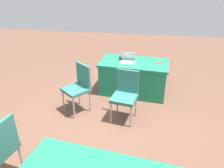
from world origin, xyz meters
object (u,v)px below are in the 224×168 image
chair_tucked_right (125,93)px  yarn_ball (121,57)px  scissors_red (159,63)px  chair_tucked_left (79,85)px  laptop_silver (128,61)px  table_foreground (134,77)px

chair_tucked_right → yarn_ball: size_ratio=8.23×
yarn_ball → scissors_red: 0.86m
chair_tucked_right → scissors_red: chair_tucked_right is taller
chair_tucked_left → yarn_ball: (-0.70, -1.09, 0.25)m
laptop_silver → chair_tucked_left: bearing=46.5°
yarn_ball → laptop_silver: bearing=133.1°
table_foreground → laptop_silver: bearing=13.2°
chair_tucked_left → scissors_red: size_ratio=5.35×
chair_tucked_left → table_foreground: bearing=-98.4°
chair_tucked_right → laptop_silver: (0.06, -1.03, 0.25)m
table_foreground → laptop_silver: (0.14, 0.03, 0.41)m
chair_tucked_right → laptop_silver: 1.06m
yarn_ball → scissors_red: size_ratio=0.64×
table_foreground → chair_tucked_left: size_ratio=1.65×
laptop_silver → chair_tucked_right: bearing=93.7°
scissors_red → yarn_ball: bearing=-41.9°
chair_tucked_left → scissors_red: chair_tucked_left is taller
table_foreground → chair_tucked_right: 1.08m
chair_tucked_left → scissors_red: 1.83m
chair_tucked_left → chair_tucked_right: 0.94m
table_foreground → yarn_ball: 0.55m
chair_tucked_left → laptop_silver: bearing=-95.1°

